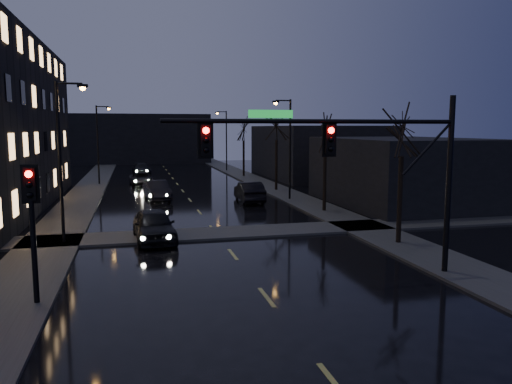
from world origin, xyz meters
TOP-DOWN VIEW (x-y plane):
  - sidewalk_left at (-8.50, 35.00)m, footprint 3.00×140.00m
  - sidewalk_right at (8.50, 35.00)m, footprint 3.00×140.00m
  - sidewalk_cross at (0.00, 18.50)m, footprint 40.00×3.00m
  - commercial_right_near at (15.50, 26.00)m, footprint 10.00×14.00m
  - commercial_right_far at (17.00, 48.00)m, footprint 12.00×18.00m
  - far_block at (-3.00, 78.00)m, footprint 22.00×10.00m
  - signal_mast at (3.85, 9.00)m, footprint 11.11×0.41m
  - signal_pole_left at (-7.50, 8.99)m, footprint 0.35×0.41m
  - tree_near at (8.40, 14.00)m, footprint 3.52×3.52m
  - tree_mid_a at (8.40, 24.00)m, footprint 3.30×3.30m
  - tree_mid_b at (8.40, 36.00)m, footprint 3.74×3.74m
  - tree_far at (8.40, 50.00)m, footprint 3.43×3.43m
  - streetlight_l_near at (-7.58, 18.00)m, footprint 1.53×0.28m
  - streetlight_l_far at (-7.58, 45.00)m, footprint 1.53×0.28m
  - streetlight_r_mid at (7.58, 30.00)m, footprint 1.53×0.28m
  - streetlight_r_far at (7.58, 58.00)m, footprint 1.53×0.28m
  - oncoming_car_a at (-3.39, 17.65)m, footprint 2.27×4.97m
  - oncoming_car_b at (-2.55, 32.63)m, footprint 2.22×4.90m
  - oncoming_car_c at (-3.61, 43.67)m, footprint 2.54×4.81m
  - oncoming_car_d at (-3.43, 55.32)m, footprint 2.40×5.10m
  - lead_car at (4.42, 29.80)m, footprint 1.84×4.90m

SIDE VIEW (x-z plane):
  - sidewalk_left at x=-8.50m, z-range 0.00..0.12m
  - sidewalk_right at x=8.50m, z-range 0.00..0.12m
  - sidewalk_cross at x=0.00m, z-range 0.00..0.12m
  - oncoming_car_c at x=-3.61m, z-range 0.00..1.29m
  - oncoming_car_d at x=-3.43m, z-range 0.00..1.44m
  - oncoming_car_b at x=-2.55m, z-range 0.00..1.56m
  - lead_car at x=4.42m, z-range 0.00..1.60m
  - oncoming_car_a at x=-3.39m, z-range 0.00..1.65m
  - commercial_right_near at x=15.50m, z-range 0.00..5.00m
  - commercial_right_far at x=17.00m, z-range 0.00..6.00m
  - signal_pole_left at x=-7.50m, z-range 0.75..5.27m
  - far_block at x=-3.00m, z-range 0.00..8.00m
  - streetlight_l_near at x=-7.58m, z-range 0.77..8.77m
  - streetlight_l_far at x=-7.58m, z-range 0.77..8.77m
  - streetlight_r_mid at x=7.58m, z-range 0.77..8.77m
  - streetlight_r_far at x=7.58m, z-range 0.77..8.77m
  - signal_mast at x=3.85m, z-range 1.37..8.37m
  - tree_mid_a at x=8.40m, z-range 2.04..9.61m
  - tree_far at x=8.40m, z-range 2.12..10.00m
  - tree_near at x=8.40m, z-range 2.18..10.26m
  - tree_mid_b at x=8.40m, z-range 2.32..10.90m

